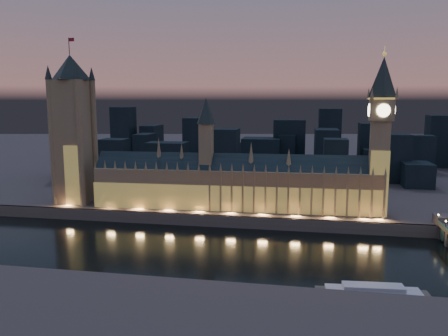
% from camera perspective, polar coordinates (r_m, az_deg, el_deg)
% --- Properties ---
extents(ground_plane, '(2000.00, 2000.00, 0.00)m').
position_cam_1_polar(ground_plane, '(258.75, -3.28, -10.18)').
color(ground_plane, black).
rests_on(ground_plane, ground).
extents(north_bank, '(2000.00, 960.00, 8.00)m').
position_cam_1_polar(north_bank, '(764.28, 5.75, 2.76)').
color(north_bank, '#4C473F').
rests_on(north_bank, ground).
extents(embankment_wall, '(2000.00, 2.50, 8.00)m').
position_cam_1_polar(embankment_wall, '(295.78, -1.44, -6.91)').
color(embankment_wall, '#535242').
rests_on(embankment_wall, ground).
extents(palace_of_westminster, '(202.00, 26.56, 78.00)m').
position_cam_1_polar(palace_of_westminster, '(308.79, 1.14, -1.97)').
color(palace_of_westminster, '#8C7850').
rests_on(palace_of_westminster, north_bank).
extents(victoria_tower, '(31.68, 31.68, 120.96)m').
position_cam_1_polar(victoria_tower, '(343.64, -19.12, 5.64)').
color(victoria_tower, '#8C7850').
rests_on(victoria_tower, north_bank).
extents(elizabeth_tower, '(18.00, 18.00, 110.45)m').
position_cam_1_polar(elizabeth_tower, '(304.47, 19.79, 5.56)').
color(elizabeth_tower, '#8C7850').
rests_on(elizabeth_tower, north_bank).
extents(river_boat, '(49.81, 15.10, 4.50)m').
position_cam_1_polar(river_boat, '(208.70, 18.89, -15.00)').
color(river_boat, '#535242').
rests_on(river_boat, ground).
extents(city_backdrop, '(460.41, 215.63, 67.61)m').
position_cam_1_polar(city_backdrop, '(487.09, 7.30, 2.38)').
color(city_backdrop, black).
rests_on(city_backdrop, north_bank).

